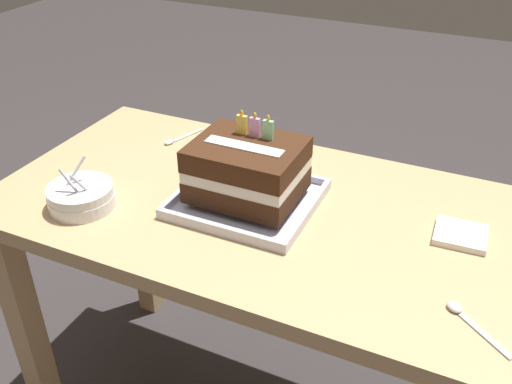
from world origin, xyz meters
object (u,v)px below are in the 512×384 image
bowl_stack (81,197)px  serving_spoon_by_bowls (176,139)px  napkin_pile (461,235)px  foil_tray (247,200)px  serving_spoon_near_tray (464,315)px  birthday_cake (247,169)px

bowl_stack → serving_spoon_by_bowls: (0.02, 0.35, -0.02)m
serving_spoon_by_bowls → napkin_pile: napkin_pile is taller
foil_tray → bowl_stack: 0.35m
serving_spoon_near_tray → bowl_stack: bearing=179.7°
foil_tray → serving_spoon_by_bowls: size_ratio=2.32×
birthday_cake → bowl_stack: size_ratio=1.58×
birthday_cake → bowl_stack: bearing=-153.0°
foil_tray → birthday_cake: birthday_cake is taller
serving_spoon_by_bowls → napkin_pile: bearing=-10.0°
bowl_stack → serving_spoon_by_bowls: bowl_stack is taller
foil_tray → napkin_pile: 0.44m
birthday_cake → napkin_pile: bearing=8.0°
serving_spoon_by_bowls → serving_spoon_near_tray: bearing=-24.8°
birthday_cake → serving_spoon_near_tray: (0.47, -0.16, -0.08)m
bowl_stack → serving_spoon_by_bowls: bearing=87.0°
foil_tray → serving_spoon_near_tray: bearing=-19.1°
bowl_stack → napkin_pile: size_ratio=1.35×
napkin_pile → foil_tray: bearing=-172.0°
bowl_stack → foil_tray: bearing=26.9°
birthday_cake → serving_spoon_by_bowls: size_ratio=1.78×
foil_tray → serving_spoon_by_bowls: (-0.30, 0.19, -0.00)m
birthday_cake → serving_spoon_near_tray: birthday_cake is taller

